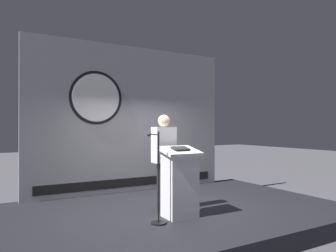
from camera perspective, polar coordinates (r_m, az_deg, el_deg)
ground_plane at (r=6.04m, az=0.61°, el=-17.56°), size 40.00×40.00×0.00m
stage_platform at (r=6.00m, az=0.61°, el=-16.19°), size 6.40×4.00×0.30m
banner_display at (r=7.42m, az=-6.74°, el=1.26°), size 4.83×0.12×3.40m
podium at (r=5.33m, az=2.16°, el=-10.20°), size 0.64×0.50×1.18m
speaker_person at (r=5.67m, az=-0.75°, el=-6.47°), size 0.40×0.26×1.73m
microphone_stand at (r=5.02m, az=-1.99°, el=-11.76°), size 0.24×0.49×1.43m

